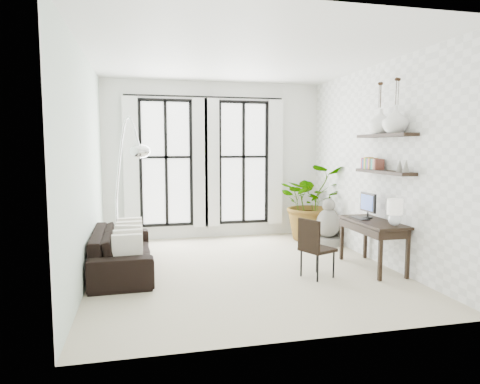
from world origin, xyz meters
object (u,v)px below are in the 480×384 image
object	(u,v)px
sofa	(122,251)
buddha	(328,226)
arc_lamp	(127,153)
plant	(312,202)
desk	(374,224)
desk_chair	(314,244)

from	to	relation	value
sofa	buddha	world-z (taller)	buddha
arc_lamp	plant	bearing A→B (deg)	17.43
desk	plant	bearing A→B (deg)	91.90
sofa	arc_lamp	world-z (taller)	arc_lamp
desk	arc_lamp	distance (m)	3.96
desk_chair	desk	bearing A→B (deg)	-13.20
buddha	sofa	bearing A→B (deg)	-166.53
sofa	desk_chair	distance (m)	2.87
desk	desk_chair	world-z (taller)	desk
sofa	buddha	xyz separation A→B (m)	(3.78, 0.90, 0.06)
desk	buddha	size ratio (longest dim) A/B	1.41
plant	buddha	xyz separation A→B (m)	(0.10, -0.55, -0.39)
arc_lamp	buddha	world-z (taller)	arc_lamp
plant	desk	distance (m)	2.25
desk	buddha	xyz separation A→B (m)	(0.03, 1.70, -0.33)
plant	arc_lamp	size ratio (longest dim) A/B	0.65
arc_lamp	buddha	bearing A→B (deg)	8.88
desk_chair	arc_lamp	size ratio (longest dim) A/B	0.37
sofa	desk	distance (m)	3.85
plant	desk_chair	world-z (taller)	plant
sofa	arc_lamp	xyz separation A→B (m)	(0.10, 0.33, 1.46)
sofa	buddha	distance (m)	3.88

